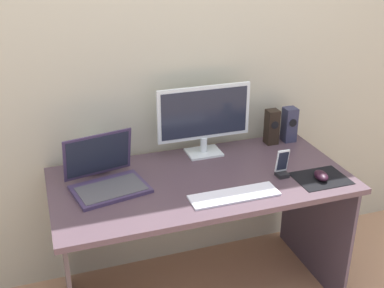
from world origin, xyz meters
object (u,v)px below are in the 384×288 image
object	(u,v)px
fishbowl	(96,153)
mouse	(321,176)
monitor	(204,117)
phone_in_dock	(282,167)
speaker_near_monitor	(272,127)
speaker_right	(289,125)
laptop	(106,177)
keyboard_external	(234,195)

from	to	relation	value
fishbowl	mouse	bearing A→B (deg)	-24.85
monitor	phone_in_dock	size ratio (longest dim) A/B	3.58
speaker_near_monitor	phone_in_dock	world-z (taller)	speaker_near_monitor
speaker_right	speaker_near_monitor	bearing A→B (deg)	179.99
laptop	phone_in_dock	distance (m)	0.84
monitor	laptop	xyz separation A→B (m)	(-0.55, -0.19, -0.16)
fishbowl	keyboard_external	distance (m)	0.72
monitor	mouse	xyz separation A→B (m)	(0.43, -0.45, -0.19)
laptop	keyboard_external	xyz separation A→B (m)	(0.53, -0.27, -0.04)
speaker_near_monitor	keyboard_external	xyz separation A→B (m)	(-0.42, -0.47, -0.09)
speaker_near_monitor	mouse	world-z (taller)	speaker_near_monitor
monitor	speaker_right	xyz separation A→B (m)	(0.51, 0.01, -0.11)
phone_in_dock	keyboard_external	bearing A→B (deg)	-160.26
speaker_right	fishbowl	world-z (taller)	speaker_right
mouse	laptop	bearing A→B (deg)	175.81
speaker_right	fishbowl	bearing A→B (deg)	179.77
monitor	laptop	size ratio (longest dim) A/B	1.31
keyboard_external	phone_in_dock	size ratio (longest dim) A/B	2.94
phone_in_dock	fishbowl	bearing A→B (deg)	156.17
phone_in_dock	laptop	bearing A→B (deg)	168.54
laptop	keyboard_external	world-z (taller)	laptop
monitor	mouse	size ratio (longest dim) A/B	4.98
keyboard_external	fishbowl	bearing A→B (deg)	139.03
monitor	fishbowl	xyz separation A→B (m)	(-0.56, 0.01, -0.12)
monitor	keyboard_external	world-z (taller)	monitor
fishbowl	mouse	size ratio (longest dim) A/B	1.74
speaker_right	mouse	world-z (taller)	speaker_right
speaker_near_monitor	fishbowl	size ratio (longest dim) A/B	1.12
speaker_near_monitor	laptop	distance (m)	0.97
monitor	keyboard_external	bearing A→B (deg)	-92.84
speaker_right	fishbowl	xyz separation A→B (m)	(-1.07, 0.00, -0.01)
speaker_near_monitor	mouse	xyz separation A→B (m)	(0.03, -0.46, -0.08)
monitor	phone_in_dock	xyz separation A→B (m)	(0.27, -0.36, -0.16)
speaker_right	mouse	size ratio (longest dim) A/B	1.95
speaker_right	fishbowl	distance (m)	1.07
laptop	phone_in_dock	world-z (taller)	laptop
speaker_right	speaker_near_monitor	distance (m)	0.11
fishbowl	keyboard_external	size ratio (longest dim) A/B	0.43
speaker_right	laptop	distance (m)	1.08
speaker_right	laptop	size ratio (longest dim) A/B	0.51
laptop	fishbowl	bearing A→B (deg)	94.46
mouse	keyboard_external	bearing A→B (deg)	-167.74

